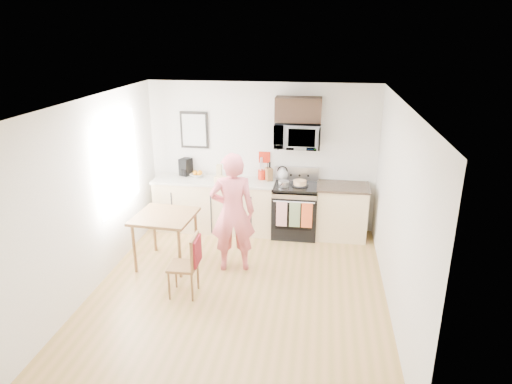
# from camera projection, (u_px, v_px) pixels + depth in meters

# --- Properties ---
(floor) EXTENTS (4.60, 4.60, 0.00)m
(floor) POSITION_uv_depth(u_px,v_px,m) (239.00, 291.00, 6.33)
(floor) COLOR #A07E3E
(floor) RESTS_ON ground
(back_wall) EXTENTS (4.00, 0.04, 2.60)m
(back_wall) POSITION_uv_depth(u_px,v_px,m) (262.00, 157.00, 8.04)
(back_wall) COLOR silver
(back_wall) RESTS_ON floor
(front_wall) EXTENTS (4.00, 0.04, 2.60)m
(front_wall) POSITION_uv_depth(u_px,v_px,m) (187.00, 302.00, 3.75)
(front_wall) COLOR silver
(front_wall) RESTS_ON floor
(left_wall) EXTENTS (0.04, 4.60, 2.60)m
(left_wall) POSITION_uv_depth(u_px,v_px,m) (93.00, 196.00, 6.17)
(left_wall) COLOR silver
(left_wall) RESTS_ON floor
(right_wall) EXTENTS (0.04, 4.60, 2.60)m
(right_wall) POSITION_uv_depth(u_px,v_px,m) (397.00, 212.00, 5.62)
(right_wall) COLOR silver
(right_wall) RESTS_ON floor
(ceiling) EXTENTS (4.00, 4.60, 0.04)m
(ceiling) POSITION_uv_depth(u_px,v_px,m) (236.00, 102.00, 5.46)
(ceiling) COLOR silver
(ceiling) RESTS_ON back_wall
(window) EXTENTS (0.06, 1.40, 1.50)m
(window) POSITION_uv_depth(u_px,v_px,m) (119.00, 162.00, 6.83)
(window) COLOR silver
(window) RESTS_ON left_wall
(cabinet_left) EXTENTS (2.10, 0.60, 0.90)m
(cabinet_left) POSITION_uv_depth(u_px,v_px,m) (215.00, 206.00, 8.15)
(cabinet_left) COLOR beige
(cabinet_left) RESTS_ON floor
(countertop_left) EXTENTS (2.14, 0.64, 0.04)m
(countertop_left) POSITION_uv_depth(u_px,v_px,m) (214.00, 181.00, 8.00)
(countertop_left) COLOR beige
(countertop_left) RESTS_ON cabinet_left
(cabinet_right) EXTENTS (0.84, 0.60, 0.90)m
(cabinet_right) POSITION_uv_depth(u_px,v_px,m) (341.00, 212.00, 7.85)
(cabinet_right) COLOR beige
(cabinet_right) RESTS_ON floor
(countertop_right) EXTENTS (0.88, 0.64, 0.04)m
(countertop_right) POSITION_uv_depth(u_px,v_px,m) (343.00, 187.00, 7.69)
(countertop_right) COLOR black
(countertop_right) RESTS_ON cabinet_right
(range) EXTENTS (0.76, 0.70, 1.16)m
(range) POSITION_uv_depth(u_px,v_px,m) (295.00, 211.00, 7.94)
(range) COLOR black
(range) RESTS_ON floor
(microwave) EXTENTS (0.76, 0.51, 0.42)m
(microwave) POSITION_uv_depth(u_px,v_px,m) (298.00, 135.00, 7.59)
(microwave) COLOR #B8B7BC
(microwave) RESTS_ON back_wall
(upper_cabinet) EXTENTS (0.76, 0.35, 0.40)m
(upper_cabinet) POSITION_uv_depth(u_px,v_px,m) (298.00, 109.00, 7.49)
(upper_cabinet) COLOR black
(upper_cabinet) RESTS_ON back_wall
(wall_art) EXTENTS (0.50, 0.04, 0.65)m
(wall_art) POSITION_uv_depth(u_px,v_px,m) (194.00, 130.00, 8.03)
(wall_art) COLOR black
(wall_art) RESTS_ON back_wall
(wall_trivet) EXTENTS (0.20, 0.02, 0.20)m
(wall_trivet) POSITION_uv_depth(u_px,v_px,m) (264.00, 157.00, 8.02)
(wall_trivet) COLOR #AE210E
(wall_trivet) RESTS_ON back_wall
(person) EXTENTS (0.74, 0.56, 1.81)m
(person) POSITION_uv_depth(u_px,v_px,m) (233.00, 213.00, 6.64)
(person) COLOR #B8323D
(person) RESTS_ON floor
(dining_table) EXTENTS (0.86, 0.86, 0.80)m
(dining_table) POSITION_uv_depth(u_px,v_px,m) (165.00, 221.00, 6.84)
(dining_table) COLOR brown
(dining_table) RESTS_ON floor
(chair) EXTENTS (0.42, 0.38, 0.88)m
(chair) POSITION_uv_depth(u_px,v_px,m) (192.00, 257.00, 6.05)
(chair) COLOR brown
(chair) RESTS_ON floor
(knife_block) EXTENTS (0.16, 0.17, 0.22)m
(knife_block) POSITION_uv_depth(u_px,v_px,m) (269.00, 174.00, 7.91)
(knife_block) COLOR brown
(knife_block) RESTS_ON countertop_left
(utensil_crock) EXTENTS (0.13, 0.13, 0.40)m
(utensil_crock) POSITION_uv_depth(u_px,v_px,m) (262.00, 170.00, 7.96)
(utensil_crock) COLOR #AE210E
(utensil_crock) RESTS_ON countertop_left
(fruit_bowl) EXTENTS (0.30, 0.30, 0.11)m
(fruit_bowl) POSITION_uv_depth(u_px,v_px,m) (197.00, 174.00, 8.12)
(fruit_bowl) COLOR silver
(fruit_bowl) RESTS_ON countertop_left
(milk_carton) EXTENTS (0.09, 0.09, 0.23)m
(milk_carton) POSITION_uv_depth(u_px,v_px,m) (219.00, 171.00, 8.06)
(milk_carton) COLOR tan
(milk_carton) RESTS_ON countertop_left
(coffee_maker) EXTENTS (0.23, 0.28, 0.30)m
(coffee_maker) POSITION_uv_depth(u_px,v_px,m) (186.00, 167.00, 8.19)
(coffee_maker) COLOR black
(coffee_maker) RESTS_ON countertop_left
(bread_bag) EXTENTS (0.35, 0.25, 0.12)m
(bread_bag) POSITION_uv_depth(u_px,v_px,m) (224.00, 180.00, 7.76)
(bread_bag) COLOR tan
(bread_bag) RESTS_ON countertop_left
(cake) EXTENTS (0.27, 0.27, 0.09)m
(cake) POSITION_uv_depth(u_px,v_px,m) (300.00, 183.00, 7.72)
(cake) COLOR black
(cake) RESTS_ON range
(kettle) EXTENTS (0.21, 0.21, 0.26)m
(kettle) POSITION_uv_depth(u_px,v_px,m) (282.00, 174.00, 7.97)
(kettle) COLOR silver
(kettle) RESTS_ON range
(pot) EXTENTS (0.18, 0.31, 0.09)m
(pot) POSITION_uv_depth(u_px,v_px,m) (284.00, 184.00, 7.68)
(pot) COLOR #B8B7BC
(pot) RESTS_ON range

